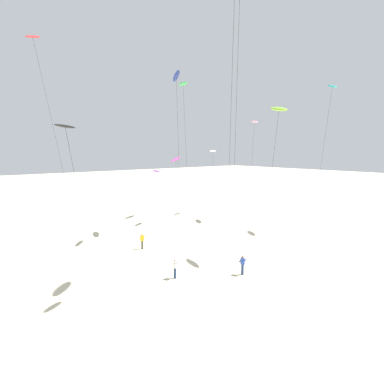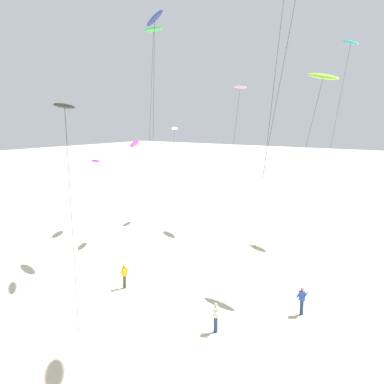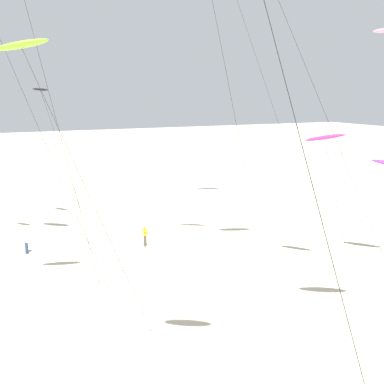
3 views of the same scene
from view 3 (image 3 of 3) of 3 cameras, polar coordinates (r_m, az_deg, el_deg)
ground_plane at (r=30.32m, az=-16.17°, el=-13.08°), size 260.00×260.00×0.00m
kite_lime at (r=28.61m, az=-17.78°, el=14.65°), size 5.53×6.33×14.79m
kite_magenta at (r=35.31m, az=14.12°, el=5.62°), size 2.82×2.46×9.51m
kite_black at (r=47.76m, az=-15.91°, el=10.32°), size 3.81×3.68×12.29m
kite_flyer_nearest at (r=41.66m, az=-17.38°, el=-5.18°), size 0.73×0.73×1.67m
kite_flyer_furthest at (r=41.78m, az=-5.07°, el=-4.66°), size 0.59×0.57×1.67m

